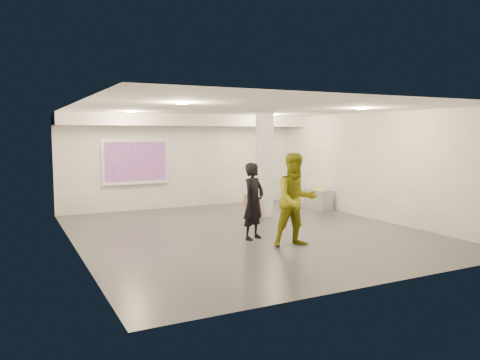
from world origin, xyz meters
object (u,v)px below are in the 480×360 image
column (264,165)px  projection_screen (136,162)px  woman (254,201)px  credenza (318,199)px  man (296,200)px

column → projection_screen: size_ratio=1.43×
projection_screen → woman: projection_screen is taller
column → credenza: (2.22, 0.37, -1.19)m
projection_screen → credenza: 5.92m
woman → man: (0.49, -0.99, 0.12)m
credenza → man: bearing=-128.1°
woman → man: 1.11m
column → credenza: column is taller
projection_screen → credenza: projection_screen is taller
credenza → woman: (-3.94, -2.90, 0.57)m
credenza → man: size_ratio=0.53×
projection_screen → credenza: bearing=-23.3°
credenza → man: man is taller
woman → credenza: bearing=9.7°
credenza → column: bearing=-167.2°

